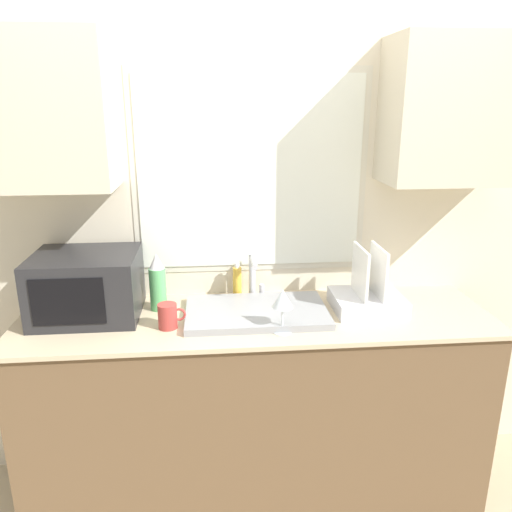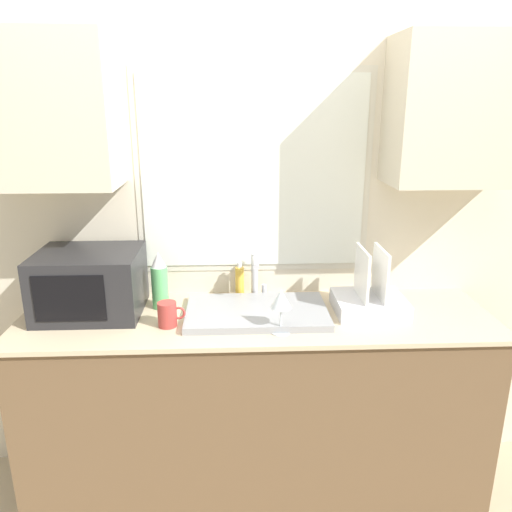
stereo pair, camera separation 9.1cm
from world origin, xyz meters
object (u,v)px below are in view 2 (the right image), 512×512
microwave (90,283)px  dish_rack (369,299)px  mug_near_sink (168,314)px  wine_glass (281,300)px  spray_bottle (160,281)px  faucet (255,273)px  soap_bottle (240,281)px

microwave → dish_rack: bearing=-2.4°
dish_rack → mug_near_sink: bearing=-172.9°
mug_near_sink → wine_glass: size_ratio=0.62×
spray_bottle → wine_glass: (0.52, -0.29, 0.02)m
dish_rack → spray_bottle: (-0.93, 0.09, 0.07)m
microwave → spray_bottle: (0.29, 0.04, -0.01)m
faucet → microwave: (-0.72, -0.13, 0.01)m
microwave → mug_near_sink: microwave is taller
dish_rack → wine_glass: dish_rack is taller
faucet → wine_glass: (0.09, -0.37, 0.01)m
dish_rack → soap_bottle: size_ratio=1.77×
faucet → microwave: 0.74m
soap_bottle → wine_glass: size_ratio=0.93×
soap_bottle → mug_near_sink: (-0.30, -0.31, -0.03)m
soap_bottle → wine_glass: bearing=-68.3°
soap_bottle → faucet: bearing=-19.1°
spray_bottle → wine_glass: size_ratio=1.40×
mug_near_sink → dish_rack: bearing=7.1°
microwave → faucet: bearing=10.0°
spray_bottle → dish_rack: bearing=-5.7°
faucet → mug_near_sink: (-0.37, -0.29, -0.07)m
spray_bottle → mug_near_sink: (0.06, -0.20, -0.07)m
microwave → wine_glass: 0.85m
spray_bottle → mug_near_sink: bearing=-74.1°
soap_bottle → wine_glass: 0.43m
mug_near_sink → wine_glass: 0.48m
faucet → dish_rack: size_ratio=0.70×
soap_bottle → wine_glass: wine_glass is taller
mug_near_sink → wine_glass: bearing=-10.4°
spray_bottle → soap_bottle: 0.38m
mug_near_sink → spray_bottle: bearing=105.9°
dish_rack → mug_near_sink: 0.88m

